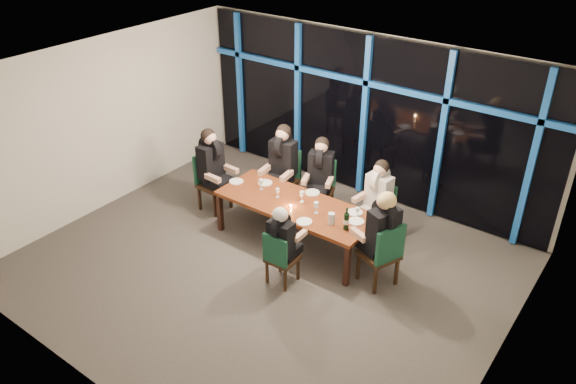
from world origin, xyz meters
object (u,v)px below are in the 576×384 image
at_px(diner_far_right, 378,190).
at_px(water_pitcher, 331,219).
at_px(chair_near_mid, 279,257).
at_px(dining_table, 295,207).
at_px(chair_far_right, 379,208).
at_px(chair_end_left, 210,178).
at_px(wine_bottle, 346,221).
at_px(diner_far_mid, 321,166).
at_px(diner_end_right, 382,225).
at_px(chair_far_left, 285,175).
at_px(diner_near_mid, 282,234).
at_px(chair_far_mid, 321,184).
at_px(diner_end_left, 212,159).
at_px(chair_end_right, 383,252).
at_px(diner_far_left, 282,155).

height_order(diner_far_right, water_pitcher, diner_far_right).
relative_size(chair_near_mid, water_pitcher, 4.87).
height_order(dining_table, chair_far_right, chair_far_right).
height_order(chair_end_left, wine_bottle, wine_bottle).
relative_size(chair_near_mid, diner_far_mid, 0.91).
bearing_deg(diner_end_right, diner_far_right, -126.85).
height_order(diner_far_mid, wine_bottle, diner_far_mid).
relative_size(chair_end_left, chair_near_mid, 1.19).
bearing_deg(dining_table, wine_bottle, -8.64).
relative_size(chair_far_left, chair_near_mid, 1.22).
bearing_deg(diner_near_mid, water_pitcher, -115.15).
distance_m(chair_far_mid, chair_near_mid, 2.14).
bearing_deg(chair_far_mid, diner_end_left, -167.17).
xyz_separation_m(chair_far_left, water_pitcher, (1.64, -1.05, 0.24)).
relative_size(diner_end_right, diner_near_mid, 1.20).
height_order(dining_table, chair_far_mid, chair_far_mid).
relative_size(chair_end_right, diner_end_left, 1.04).
bearing_deg(chair_end_right, diner_end_right, -90.00).
relative_size(chair_far_right, chair_end_left, 0.92).
xyz_separation_m(diner_far_mid, diner_far_right, (1.14, -0.09, -0.03)).
relative_size(chair_far_mid, wine_bottle, 2.76).
distance_m(chair_far_left, wine_bottle, 2.18).
xyz_separation_m(chair_far_left, diner_far_left, (0.01, -0.09, 0.43)).
bearing_deg(wine_bottle, dining_table, 171.36).
height_order(dining_table, chair_end_right, chair_end_right).
bearing_deg(diner_far_left, chair_end_right, -26.81).
relative_size(dining_table, wine_bottle, 7.16).
height_order(chair_near_mid, diner_end_right, diner_end_right).
bearing_deg(dining_table, diner_end_left, 179.69).
relative_size(dining_table, chair_end_left, 2.46).
bearing_deg(chair_end_right, wine_bottle, -66.68).
bearing_deg(chair_near_mid, chair_end_left, -24.89).
relative_size(chair_far_left, diner_far_mid, 1.10).
bearing_deg(diner_end_right, chair_far_right, -129.31).
distance_m(diner_far_right, water_pitcher, 1.06).
xyz_separation_m(chair_far_right, chair_end_right, (0.66, -1.10, 0.05)).
relative_size(diner_end_left, diner_end_right, 0.99).
height_order(chair_near_mid, water_pitcher, water_pitcher).
bearing_deg(diner_far_right, chair_far_right, 90.00).
bearing_deg(wine_bottle, diner_far_mid, 136.81).
bearing_deg(diner_far_left, diner_end_right, -26.75).
bearing_deg(wine_bottle, chair_near_mid, -124.81).
bearing_deg(chair_far_left, chair_near_mid, -61.73).
distance_m(chair_near_mid, diner_near_mid, 0.36).
relative_size(chair_end_left, diner_far_left, 1.00).
bearing_deg(chair_far_right, water_pitcher, -92.93).
xyz_separation_m(diner_far_right, diner_end_left, (-2.76, -0.86, 0.08)).
height_order(chair_far_right, diner_far_mid, diner_far_mid).
height_order(diner_end_right, diner_near_mid, diner_end_right).
xyz_separation_m(diner_far_right, water_pitcher, (-0.21, -1.04, -0.09)).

